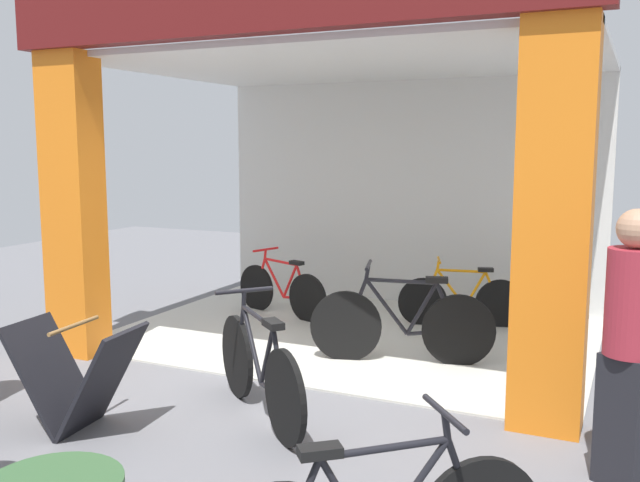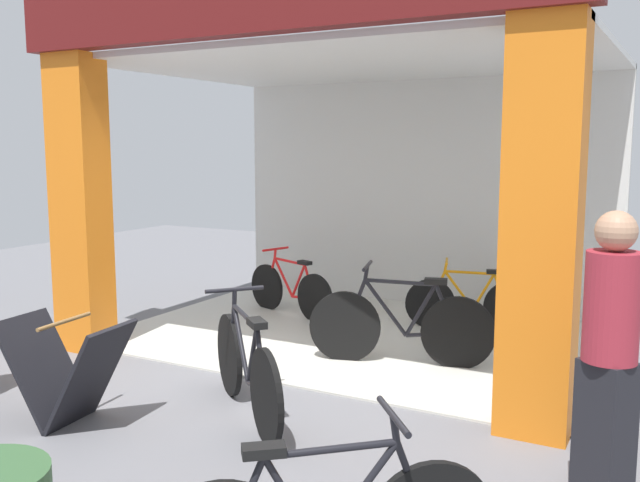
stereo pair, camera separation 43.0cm
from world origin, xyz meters
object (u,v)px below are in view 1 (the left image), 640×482
Objects in this scene: bicycle_inside_2 at (281,290)px; sandwich_board_sign at (77,377)px; pedestrian_0 at (630,345)px; bicycle_inside_0 at (402,324)px; bicycle_inside_1 at (462,300)px; bicycle_parked_0 at (259,370)px.

bicycle_inside_2 is 3.65m from sandwich_board_sign.
sandwich_board_sign is 0.57× the size of pedestrian_0.
sandwich_board_sign is 3.75m from pedestrian_0.
bicycle_inside_0 is 1.23× the size of bicycle_inside_1.
bicycle_inside_0 is at bearing 72.02° from bicycle_parked_0.
bicycle_inside_0 is at bearing 56.22° from sandwich_board_sign.
sandwich_board_sign is at bearing -145.85° from bicycle_parked_0.
bicycle_inside_2 is 4.87m from pedestrian_0.
bicycle_inside_0 is 0.99× the size of pedestrian_0.
sandwich_board_sign is at bearing -168.10° from pedestrian_0.
bicycle_inside_1 is at bearing 65.39° from sandwich_board_sign.
bicycle_inside_0 reaches higher than bicycle_parked_0.
bicycle_parked_0 is at bearing -65.11° from bicycle_inside_2.
bicycle_inside_1 is 0.81× the size of pedestrian_0.
pedestrian_0 is (3.89, -2.87, 0.55)m from bicycle_inside_2.
bicycle_inside_2 is at bearing 114.89° from bicycle_parked_0.
sandwich_board_sign is (-1.10, -0.74, 0.02)m from bicycle_parked_0.
bicycle_inside_0 is at bearing -97.11° from bicycle_inside_1.
sandwich_board_sign is at bearing -123.78° from bicycle_inside_0.
bicycle_inside_2 is at bearing -169.00° from bicycle_inside_1.
bicycle_inside_0 is 1.20× the size of bicycle_inside_2.
bicycle_inside_0 is at bearing -31.29° from bicycle_inside_2.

